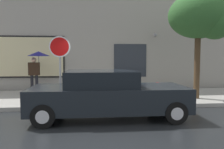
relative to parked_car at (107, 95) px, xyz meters
name	(u,v)px	position (x,y,z in m)	size (l,w,h in m)	color
ground_plane	(100,117)	(-0.22, 0.04, -0.72)	(60.00, 60.00, 0.00)	black
sidewalk	(97,98)	(-0.22, 3.04, -0.64)	(20.00, 4.00, 0.15)	#A3A099
building_facade	(95,28)	(-0.26, 5.53, 2.76)	(20.00, 0.67, 7.00)	#9E998E
parked_car	(107,95)	(0.00, 0.00, 0.00)	(4.71, 1.96, 1.46)	black
fire_hydrant	(157,91)	(2.14, 1.79, -0.21)	(0.30, 0.44, 0.74)	red
pedestrian_with_umbrella	(37,60)	(-3.06, 4.14, 1.04)	(1.06, 1.06, 2.01)	black
street_tree	(202,18)	(4.02, 2.05, 2.77)	(2.49, 2.11, 4.36)	#4C3823
stop_sign	(60,56)	(-1.61, 1.40, 1.18)	(0.76, 0.10, 2.48)	gray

